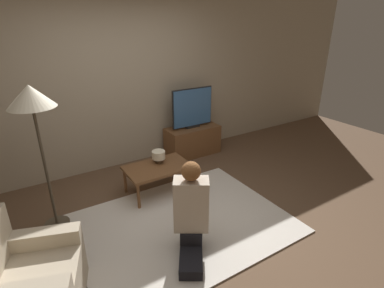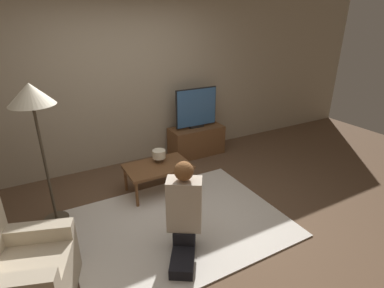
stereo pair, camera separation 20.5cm
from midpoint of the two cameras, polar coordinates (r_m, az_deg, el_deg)
name	(u,v)px [view 1 (the left image)]	position (r m, az deg, el deg)	size (l,w,h in m)	color
ground_plane	(184,224)	(3.62, -3.29, -15.01)	(10.00, 10.00, 0.00)	brown
wall_back	(117,85)	(4.75, -15.24, 10.86)	(10.00, 0.06, 2.60)	tan
rug	(184,223)	(3.61, -3.29, -14.91)	(2.37, 1.81, 0.02)	silver
tv_stand	(192,141)	(5.23, -1.03, 0.64)	(0.93, 0.43, 0.50)	brown
tv	(192,108)	(5.04, -1.10, 6.87)	(0.75, 0.08, 0.67)	black
coffee_table	(158,169)	(4.07, -7.94, -4.80)	(0.86, 0.55, 0.39)	brown
floor_lamp	(32,105)	(3.39, -29.73, 6.47)	(0.46, 0.46, 1.64)	#4C4233
armchair	(28,285)	(2.94, -30.66, -22.20)	(0.91, 0.92, 0.84)	#B7A88E
person_kneeling	(191,210)	(2.99, -2.17, -12.50)	(0.66, 0.85, 0.99)	black
table_lamp	(159,156)	(4.11, -7.81, -2.22)	(0.18, 0.18, 0.17)	#4C3823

